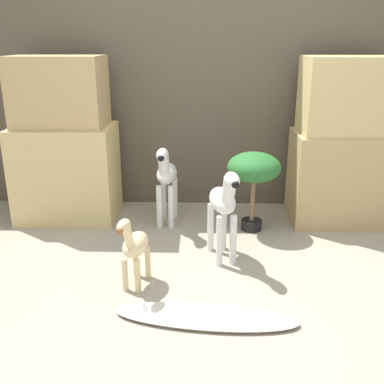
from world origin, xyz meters
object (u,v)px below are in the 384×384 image
Objects in this scene: potted_palm_front at (254,171)px; surfboard at (204,316)px; zebra_left at (166,177)px; zebra_right at (224,204)px; giraffe_figurine at (134,246)px.

potted_palm_front is 1.44m from surfboard.
potted_palm_front is at bearing 73.10° from surfboard.
zebra_left reaches higher than potted_palm_front.
zebra_right is 0.79m from zebra_left.
zebra_left is 1.05m from giraffe_figurine.
giraffe_figurine is 0.79× the size of potted_palm_front.
zebra_left is at bearing 103.23° from surfboard.
zebra_right reaches higher than giraffe_figurine.
giraffe_figurine is at bearing -146.11° from zebra_right.
giraffe_figurine is at bearing -96.54° from zebra_left.
surfboard is (-0.13, -0.75, -0.40)m from zebra_right.
zebra_right reaches higher than potted_palm_front.
zebra_left is (-0.46, 0.65, 0.00)m from zebra_right.
zebra_right is 0.71m from giraffe_figurine.
zebra_right is at bearing -115.71° from potted_palm_front.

